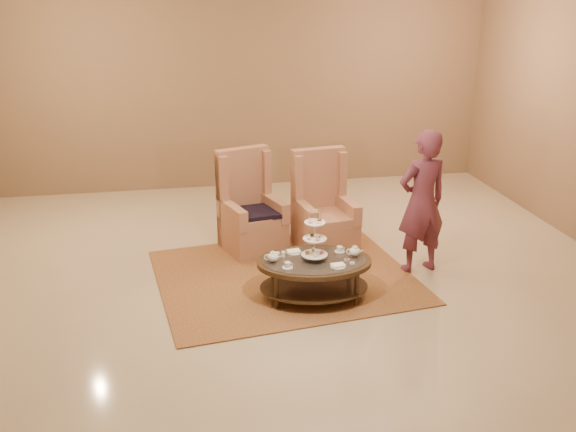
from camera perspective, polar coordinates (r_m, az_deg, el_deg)
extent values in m
plane|color=#C3B191|center=(7.29, 0.30, -6.42)|extent=(8.00, 8.00, 0.00)
cube|color=silver|center=(7.29, 0.30, -6.42)|extent=(8.00, 8.00, 0.02)
cube|color=#88694A|center=(10.59, -3.82, 11.91)|extent=(8.00, 0.04, 3.50)
cube|color=olive|center=(7.55, -0.31, -5.39)|extent=(3.16, 2.75, 0.02)
cylinder|color=black|center=(6.75, -1.05, -6.81)|extent=(0.06, 0.06, 0.41)
cylinder|color=black|center=(6.86, 6.12, -6.49)|extent=(0.06, 0.06, 0.41)
cylinder|color=black|center=(7.15, -1.30, -5.19)|extent=(0.06, 0.06, 0.41)
cylinder|color=black|center=(7.25, 5.46, -4.91)|extent=(0.06, 0.06, 0.41)
cylinder|color=white|center=(6.78, 2.39, -1.94)|extent=(0.01, 0.01, 0.51)
torus|color=white|center=(6.69, 2.42, 0.08)|extent=(0.13, 0.02, 0.13)
cylinder|color=silver|center=(6.86, 2.36, -3.43)|extent=(0.31, 0.31, 0.01)
cylinder|color=silver|center=(6.78, 2.39, -2.02)|extent=(0.28, 0.28, 0.01)
cylinder|color=silver|center=(6.72, 2.41, -0.57)|extent=(0.24, 0.24, 0.01)
cylinder|color=#CD696E|center=(6.86, 3.01, -3.24)|extent=(0.04, 0.04, 0.03)
cylinder|color=tan|center=(6.92, 2.28, -3.01)|extent=(0.04, 0.04, 0.03)
cylinder|color=brown|center=(6.84, 1.72, -3.29)|extent=(0.04, 0.04, 0.03)
cylinder|color=beige|center=(6.78, 2.45, -3.53)|extent=(0.04, 0.04, 0.03)
ellipsoid|color=tan|center=(6.80, 2.92, -1.77)|extent=(0.05, 0.05, 0.03)
ellipsoid|color=brown|center=(6.84, 2.15, -1.65)|extent=(0.05, 0.05, 0.03)
ellipsoid|color=beige|center=(6.75, 1.85, -1.94)|extent=(0.05, 0.05, 0.03)
ellipsoid|color=#CD696E|center=(6.72, 2.63, -2.06)|extent=(0.05, 0.05, 0.03)
cube|color=brown|center=(6.75, 2.80, -0.34)|extent=(0.05, 0.03, 0.02)
cube|color=beige|center=(6.76, 2.06, -0.32)|extent=(0.05, 0.03, 0.02)
cube|color=#CD696E|center=(6.67, 2.02, -0.58)|extent=(0.05, 0.03, 0.02)
cube|color=tan|center=(6.67, 2.76, -0.60)|extent=(0.05, 0.03, 0.02)
ellipsoid|color=silver|center=(6.80, -1.36, -3.67)|extent=(0.13, 0.13, 0.10)
cylinder|color=silver|center=(6.78, -1.36, -3.28)|extent=(0.06, 0.06, 0.01)
sphere|color=silver|center=(6.77, -1.36, -3.17)|extent=(0.02, 0.02, 0.02)
cone|color=silver|center=(6.80, -0.72, -3.61)|extent=(0.08, 0.03, 0.05)
torus|color=silver|center=(6.80, -1.87, -3.69)|extent=(0.07, 0.02, 0.07)
ellipsoid|color=silver|center=(6.97, 5.96, -3.16)|extent=(0.13, 0.13, 0.10)
cylinder|color=silver|center=(6.95, 5.97, -2.77)|extent=(0.06, 0.06, 0.01)
sphere|color=silver|center=(6.95, 5.98, -2.67)|extent=(0.02, 0.02, 0.02)
cone|color=silver|center=(6.98, 6.57, -3.09)|extent=(0.08, 0.03, 0.05)
torus|color=silver|center=(6.96, 5.46, -3.18)|extent=(0.07, 0.02, 0.07)
cylinder|color=silver|center=(6.68, -0.04, -4.59)|extent=(0.12, 0.12, 0.01)
cylinder|color=silver|center=(6.67, -0.04, -4.35)|extent=(0.07, 0.07, 0.06)
torus|color=silver|center=(6.67, 0.29, -4.34)|extent=(0.04, 0.01, 0.04)
cylinder|color=silver|center=(7.09, 4.62, -3.16)|extent=(0.12, 0.12, 0.01)
cylinder|color=silver|center=(7.07, 4.62, -2.93)|extent=(0.07, 0.07, 0.06)
torus|color=silver|center=(7.08, 4.93, -2.92)|extent=(0.04, 0.01, 0.04)
cylinder|color=silver|center=(7.04, 0.51, -3.25)|extent=(0.18, 0.18, 0.01)
cube|color=#F2EDCC|center=(7.04, 0.51, -3.15)|extent=(0.15, 0.12, 0.02)
cylinder|color=silver|center=(6.73, 4.47, -4.49)|extent=(0.18, 0.18, 0.01)
cube|color=#F2EDCC|center=(6.72, 4.47, -4.38)|extent=(0.15, 0.12, 0.02)
cylinder|color=silver|center=(6.93, -0.41, -3.42)|extent=(0.05, 0.05, 0.06)
cylinder|color=silver|center=(6.81, 5.74, -4.18)|extent=(0.06, 0.06, 0.01)
cylinder|color=#CD696E|center=(6.80, 5.74, -4.11)|extent=(0.04, 0.04, 0.01)
cylinder|color=silver|center=(6.88, 5.27, -3.89)|extent=(0.06, 0.06, 0.01)
cylinder|color=brown|center=(6.88, 5.27, -3.81)|extent=(0.04, 0.04, 0.01)
cylinder|color=silver|center=(7.01, -0.96, -3.34)|extent=(0.06, 0.06, 0.01)
cylinder|color=beige|center=(7.00, -0.96, -3.26)|extent=(0.04, 0.04, 0.01)
cube|color=#B07352|center=(8.22, -3.12, -1.69)|extent=(0.87, 0.87, 0.42)
cube|color=#B07352|center=(8.08, -3.01, -0.12)|extent=(0.74, 0.74, 0.10)
cube|color=#B07352|center=(8.31, -4.03, 1.75)|extent=(0.70, 0.35, 1.29)
cube|color=#B07352|center=(8.08, -5.89, 3.35)|extent=(0.16, 0.24, 0.59)
cube|color=#B07352|center=(8.31, -2.10, 3.93)|extent=(0.16, 0.24, 0.59)
cube|color=#B07352|center=(7.95, -4.88, 0.08)|extent=(0.31, 0.63, 0.26)
cube|color=#B07352|center=(8.18, -1.20, 0.74)|extent=(0.31, 0.63, 0.26)
cube|color=black|center=(8.04, -2.92, 0.28)|extent=(0.62, 0.58, 0.06)
cube|color=#B07352|center=(8.20, 3.30, -1.75)|extent=(0.78, 0.78, 0.42)
cube|color=#B07352|center=(8.07, 3.47, -0.18)|extent=(0.66, 0.66, 0.10)
cube|color=#B07352|center=(8.30, 2.63, 1.74)|extent=(0.70, 0.23, 1.28)
cube|color=#B07352|center=(8.08, 0.80, 3.44)|extent=(0.13, 0.23, 0.59)
cube|color=#B07352|center=(8.29, 4.68, 3.80)|extent=(0.13, 0.23, 0.59)
cube|color=#B07352|center=(7.94, 1.56, 0.13)|extent=(0.20, 0.63, 0.26)
cube|color=#B07352|center=(8.15, 5.35, 0.56)|extent=(0.20, 0.63, 0.26)
imported|color=#602938|center=(7.58, 11.82, 1.21)|extent=(0.70, 0.53, 1.72)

